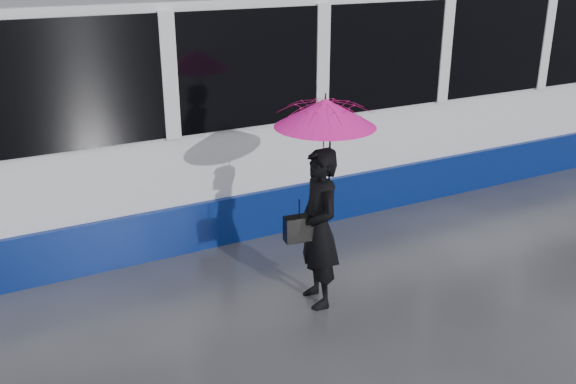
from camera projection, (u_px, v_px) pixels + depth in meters
ground at (195, 306)px, 6.80m from camera, size 90.00×90.00×0.00m
rails at (132, 222)px, 8.86m from camera, size 34.00×1.51×0.02m
tram at (179, 100)px, 8.62m from camera, size 26.00×2.56×3.35m
woman at (319, 229)px, 6.59m from camera, size 0.49×0.67×1.71m
umbrella at (325, 132)px, 6.25m from camera, size 1.13×1.13×1.15m
handbag at (299, 228)px, 6.49m from camera, size 0.32×0.17×0.44m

